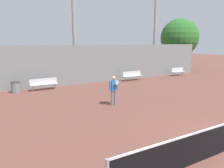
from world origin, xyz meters
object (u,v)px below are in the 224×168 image
Objects in this scene: bench_courtside_far at (132,75)px; tennis_player at (114,89)px; bench_courtside_near at (44,83)px; bench_by_gate at (178,71)px; tree_green_broad at (179,38)px; light_pole_far_right at (74,28)px; trash_bin at (16,87)px; light_pole_center_back at (155,23)px.

tennis_player is at bearing -132.83° from bench_courtside_far.
tennis_player is 0.83× the size of bench_courtside_near.
bench_by_gate is 6.44m from tree_green_broad.
tennis_player is 13.16m from bench_by_gate.
tennis_player is at bearing -94.31° from light_pole_far_right.
tree_green_broad is (15.56, 9.78, 3.12)m from tennis_player.
tree_green_broad is at bearing 10.27° from trash_bin.
tennis_player is 12.93m from light_pole_center_back.
tennis_player is 2.12× the size of trash_bin.
light_pole_center_back is at bearing -159.76° from tree_green_broad.
light_pole_far_right is 10.46× the size of trash_bin.
tree_green_broad reaches higher than trash_bin.
tree_green_broad is (19.97, 3.62, 3.69)m from trash_bin.
trash_bin is at bearing -169.73° from tree_green_broad.
tennis_player is 1.01× the size of bench_by_gate.
bench_courtside_far is 1.21× the size of bench_by_gate.
bench_courtside_far is at bearing -0.30° from trash_bin.
tree_green_broad is at bearing 43.16° from bench_by_gate.
tennis_player is 8.29m from light_pole_far_right.
tennis_player is 0.83× the size of bench_courtside_far.
trash_bin is at bearing 112.28° from tennis_player.
bench_courtside_near is 0.31× the size of tree_green_broad.
trash_bin is (-13.89, -1.38, -5.08)m from light_pole_center_back.
light_pole_center_back reaches higher than bench_by_gate.
tree_green_broad is at bearing 11.51° from bench_courtside_near.
light_pole_far_right reaches higher than tennis_player.
light_pole_far_right is 6.66m from trash_bin.
bench_by_gate is at bearing -0.00° from bench_courtside_near.
tennis_player reaches higher than bench_by_gate.
tree_green_broad reaches higher than bench_courtside_near.
trash_bin is (-4.41, 6.16, -0.57)m from tennis_player.
light_pole_center_back reaches higher than bench_courtside_near.
light_pole_far_right reaches higher than bench_courtside_near.
tree_green_broad reaches higher than tennis_player.
tree_green_broad is at bearing 18.85° from tennis_player.
bench_courtside_far is 0.31× the size of tree_green_broad.
bench_courtside_far is 10.07m from trash_bin.
tree_green_broad is (18.02, 3.67, 3.55)m from bench_courtside_near.
trash_bin is 0.12× the size of tree_green_broad.
light_pole_far_right is at bearing 13.98° from trash_bin.
light_pole_far_right is at bearing 72.38° from tennis_player.
bench_courtside_near and bench_by_gate have the same top height.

